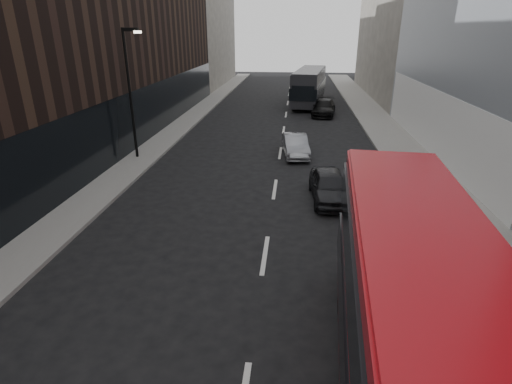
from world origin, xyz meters
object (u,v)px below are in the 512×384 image
(street_lamp, at_px, (131,86))
(car_a, at_px, (329,186))
(car_b, at_px, (295,145))
(grey_bus, at_px, (309,86))
(car_c, at_px, (324,108))
(red_bus, at_px, (415,330))

(street_lamp, distance_m, car_a, 12.31)
(car_b, bearing_deg, street_lamp, -177.14)
(car_b, bearing_deg, grey_bus, 79.09)
(car_c, bearing_deg, street_lamp, -122.12)
(car_b, xyz_separation_m, car_c, (2.39, 12.46, 0.04))
(red_bus, distance_m, car_a, 11.04)
(street_lamp, bearing_deg, red_bus, -54.74)
(car_c, bearing_deg, grey_bus, 109.51)
(car_c, bearing_deg, car_b, -93.66)
(grey_bus, bearing_deg, street_lamp, -110.24)
(red_bus, xyz_separation_m, car_c, (0.26, 30.00, -1.59))
(car_a, relative_size, car_c, 0.85)
(street_lamp, xyz_separation_m, grey_bus, (10.33, 19.57, -2.36))
(street_lamp, height_order, grey_bus, street_lamp)
(red_bus, height_order, car_a, red_bus)
(red_bus, bearing_deg, car_c, 94.01)
(street_lamp, bearing_deg, car_b, 9.97)
(grey_bus, relative_size, car_b, 2.80)
(car_b, relative_size, car_c, 0.83)
(red_bus, distance_m, car_b, 17.75)
(street_lamp, xyz_separation_m, red_bus, (11.27, -15.94, -1.92))
(car_b, height_order, car_c, car_c)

